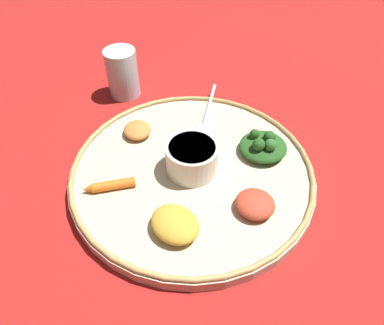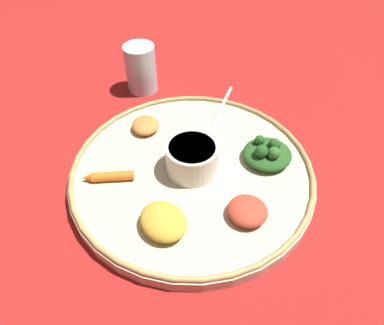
{
  "view_description": "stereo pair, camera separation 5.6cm",
  "coord_description": "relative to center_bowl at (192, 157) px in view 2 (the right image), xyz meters",
  "views": [
    {
      "loc": [
        -0.21,
        0.33,
        0.43
      ],
      "look_at": [
        0.0,
        0.0,
        0.03
      ],
      "focal_mm": 32.95,
      "sensor_mm": 36.0,
      "label": 1
    },
    {
      "loc": [
        -0.25,
        0.29,
        0.43
      ],
      "look_at": [
        0.0,
        0.0,
        0.03
      ],
      "focal_mm": 32.95,
      "sensor_mm": 36.0,
      "label": 2
    }
  ],
  "objects": [
    {
      "name": "mound_squash",
      "position": [
        0.13,
        -0.02,
        -0.02
      ],
      "size": [
        0.07,
        0.07,
        0.02
      ],
      "primitive_type": "ellipsoid",
      "rotation": [
        0.0,
        0.0,
        5.56
      ],
      "color": "#C67A38",
      "rests_on": "platter"
    },
    {
      "name": "carrot_near_spoon",
      "position": [
        0.08,
        0.1,
        -0.02
      ],
      "size": [
        0.07,
        0.07,
        0.01
      ],
      "color": "orange",
      "rests_on": "platter"
    },
    {
      "name": "platter",
      "position": [
        0.0,
        0.0,
        -0.04
      ],
      "size": [
        0.39,
        0.39,
        0.02
      ],
      "primitive_type": "cylinder",
      "color": "#C6B293",
      "rests_on": "ground_plane"
    },
    {
      "name": "ground_plane",
      "position": [
        0.0,
        0.0,
        -0.05
      ],
      "size": [
        2.4,
        2.4,
        0.0
      ],
      "primitive_type": "plane",
      "color": "maroon"
    },
    {
      "name": "mound_lentil_yellow",
      "position": [
        -0.04,
        0.11,
        -0.01
      ],
      "size": [
        0.08,
        0.07,
        0.03
      ],
      "primitive_type": "ellipsoid",
      "rotation": [
        0.0,
        0.0,
        6.11
      ],
      "color": "gold",
      "rests_on": "platter"
    },
    {
      "name": "spoon",
      "position": [
        0.05,
        -0.12,
        -0.02
      ],
      "size": [
        0.07,
        0.16,
        0.01
      ],
      "color": "silver",
      "rests_on": "platter"
    },
    {
      "name": "greens_pile",
      "position": [
        -0.08,
        -0.1,
        -0.01
      ],
      "size": [
        0.11,
        0.11,
        0.04
      ],
      "color": "#23511E",
      "rests_on": "platter"
    },
    {
      "name": "platter_rim",
      "position": [
        0.0,
        0.0,
        -0.02
      ],
      "size": [
        0.39,
        0.39,
        0.01
      ],
      "primitive_type": "torus",
      "color": "tan",
      "rests_on": "platter"
    },
    {
      "name": "mound_berbere_red",
      "position": [
        -0.12,
        0.02,
        -0.01
      ],
      "size": [
        0.06,
        0.06,
        0.02
      ],
      "primitive_type": "ellipsoid",
      "rotation": [
        0.0,
        0.0,
        3.17
      ],
      "color": "#B73D28",
      "rests_on": "platter"
    },
    {
      "name": "drinking_glass",
      "position": [
        0.25,
        -0.12,
        -0.0
      ],
      "size": [
        0.06,
        0.06,
        0.1
      ],
      "color": "silver",
      "rests_on": "ground_plane"
    },
    {
      "name": "center_bowl",
      "position": [
        0.0,
        0.0,
        0.0
      ],
      "size": [
        0.08,
        0.08,
        0.05
      ],
      "color": "silver",
      "rests_on": "platter"
    }
  ]
}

